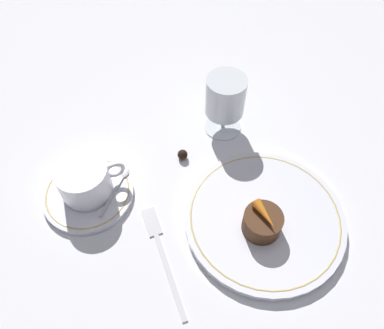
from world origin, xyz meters
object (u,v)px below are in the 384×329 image
object	(u,v)px
wine_glass	(225,99)
dessert_cake	(262,223)
dinner_plate	(264,218)
fork	(160,247)
coffee_cup	(84,180)

from	to	relation	value
wine_glass	dessert_cake	bearing A→B (deg)	-99.17
dinner_plate	dessert_cake	distance (m)	0.03
dinner_plate	wine_glass	bearing A→B (deg)	84.44
fork	dessert_cake	size ratio (longest dim) A/B	3.12
coffee_cup	fork	bearing A→B (deg)	-59.72
coffee_cup	dessert_cake	distance (m)	0.29
dinner_plate	coffee_cup	world-z (taller)	coffee_cup
coffee_cup	dessert_cake	world-z (taller)	coffee_cup
dessert_cake	fork	bearing A→B (deg)	168.48
coffee_cup	fork	distance (m)	0.16
coffee_cup	wine_glass	world-z (taller)	wine_glass
wine_glass	fork	xyz separation A→B (m)	(-0.19, -0.19, -0.07)
dinner_plate	coffee_cup	xyz separation A→B (m)	(-0.25, 0.15, 0.03)
dinner_plate	wine_glass	distance (m)	0.22
coffee_cup	wine_glass	distance (m)	0.28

